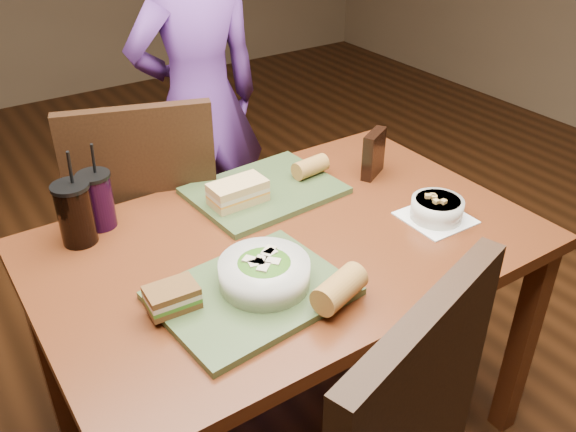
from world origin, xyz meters
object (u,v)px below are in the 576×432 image
object	(u,v)px
cup_cola	(75,213)
salad_bowl	(264,272)
chair_far	(138,227)
tray_near	(252,293)
soup_bowl	(437,208)
diner	(199,103)
sandwich_far	(238,192)
baguette_near	(339,289)
baguette_far	(310,167)
cup_berry	(97,200)
tray_far	(264,191)
chip_bag	(374,154)
dining_table	(288,266)
sandwich_near	(172,297)

from	to	relation	value
cup_cola	salad_bowl	bearing A→B (deg)	-56.51
chair_far	tray_near	xyz separation A→B (m)	(0.02, -0.72, 0.19)
soup_bowl	cup_cola	distance (m)	0.96
diner	sandwich_far	xyz separation A→B (m)	(-0.27, -0.78, 0.04)
salad_bowl	baguette_near	xyz separation A→B (m)	(0.11, -0.14, -0.00)
salad_bowl	baguette_far	world-z (taller)	salad_bowl
tray_near	cup_berry	size ratio (longest dim) A/B	1.71
chair_far	tray_near	world-z (taller)	chair_far
cup_berry	salad_bowl	bearing A→B (deg)	-65.63
diner	tray_far	xyz separation A→B (m)	(-0.16, -0.75, 0.00)
baguette_near	chip_bag	distance (m)	0.66
chair_far	cup_cola	xyz separation A→B (m)	(-0.24, -0.27, 0.27)
tray_near	salad_bowl	xyz separation A→B (m)	(0.04, 0.00, 0.04)
baguette_far	chip_bag	bearing A→B (deg)	-23.44
chair_far	baguette_far	world-z (taller)	chair_far
tray_near	salad_bowl	size ratio (longest dim) A/B	1.99
dining_table	diner	distance (m)	1.03
sandwich_far	chip_bag	distance (m)	0.46
sandwich_near	chip_bag	distance (m)	0.84
baguette_near	sandwich_near	bearing A→B (deg)	149.40
dining_table	tray_far	xyz separation A→B (m)	(0.08, 0.24, 0.10)
salad_bowl	sandwich_far	size ratio (longest dim) A/B	1.29
soup_bowl	diner	bearing A→B (deg)	97.87
chair_far	dining_table	bearing A→B (deg)	-68.86
sandwich_far	baguette_near	size ratio (longest dim) A/B	1.21
cup_cola	diner	bearing A→B (deg)	45.11
cup_berry	tray_near	bearing A→B (deg)	-69.46
baguette_far	baguette_near	bearing A→B (deg)	-119.56
sandwich_far	baguette_far	world-z (taller)	sandwich_far
dining_table	tray_far	distance (m)	0.27
salad_bowl	tray_far	bearing A→B (deg)	58.11
chair_far	baguette_near	xyz separation A→B (m)	(0.16, -0.86, 0.24)
soup_bowl	baguette_far	size ratio (longest dim) A/B	1.58
baguette_near	baguette_far	xyz separation A→B (m)	(0.30, 0.53, -0.01)
sandwich_near	tray_near	bearing A→B (deg)	-15.27
sandwich_near	dining_table	bearing A→B (deg)	15.76
chip_bag	dining_table	bearing A→B (deg)	172.04
soup_bowl	tray_far	bearing A→B (deg)	129.63
diner	chair_far	bearing A→B (deg)	46.29
salad_bowl	tray_near	bearing A→B (deg)	-173.57
sandwich_far	baguette_near	bearing A→B (deg)	-93.58
baguette_near	salad_bowl	bearing A→B (deg)	126.38
dining_table	soup_bowl	size ratio (longest dim) A/B	7.38
sandwich_far	baguette_far	xyz separation A→B (m)	(0.27, 0.02, -0.00)
sandwich_near	baguette_near	xyz separation A→B (m)	(0.32, -0.19, 0.01)
tray_far	salad_bowl	size ratio (longest dim) A/B	1.99
baguette_near	tray_far	bearing A→B (deg)	75.61
dining_table	diner	xyz separation A→B (m)	(0.24, 0.99, 0.10)
tray_near	cup_berry	world-z (taller)	cup_berry
soup_bowl	sandwich_near	world-z (taller)	same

